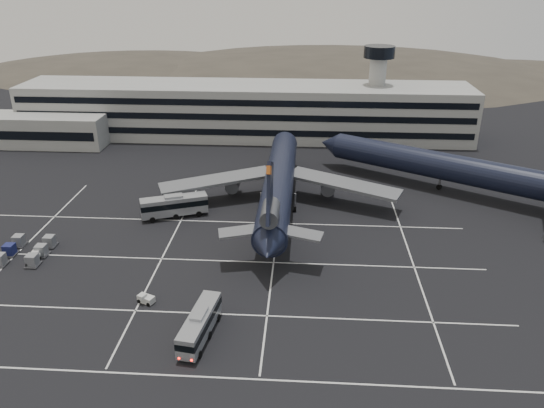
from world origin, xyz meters
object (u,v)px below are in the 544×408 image
at_px(tug_a, 38,254).
at_px(bus_far, 174,205).
at_px(bus_near, 200,324).
at_px(uld_cluster, 25,250).
at_px(trijet_main, 279,183).

bearing_deg(tug_a, bus_far, 35.99).
bearing_deg(bus_far, tug_a, 110.67).
height_order(bus_near, uld_cluster, bus_near).
xyz_separation_m(bus_near, tug_a, (-29.84, 18.09, -1.43)).
bearing_deg(trijet_main, bus_far, -164.48).
xyz_separation_m(bus_far, tug_a, (-18.45, -16.45, -1.74)).
relative_size(trijet_main, bus_near, 5.26).
bearing_deg(trijet_main, tug_a, -149.75).
bearing_deg(bus_near, tug_a, 157.12).
bearing_deg(bus_far, bus_near, 177.20).
xyz_separation_m(trijet_main, uld_cluster, (-39.83, -21.17, -4.30)).
height_order(bus_near, bus_far, bus_far).
distance_m(trijet_main, tug_a, 43.62).
bearing_deg(tug_a, uld_cluster, 162.06).
distance_m(bus_far, tug_a, 24.78).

